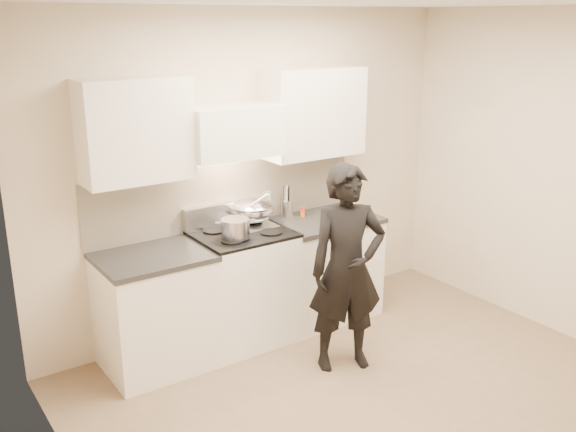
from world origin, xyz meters
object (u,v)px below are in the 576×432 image
(counter_right, at_px, (323,266))
(wok, at_px, (251,210))
(utensil_crock, at_px, (287,207))
(stove, at_px, (243,286))
(person, at_px, (347,269))

(counter_right, height_order, wok, wok)
(counter_right, relative_size, utensil_crock, 3.30)
(stove, distance_m, utensil_crock, 0.82)
(wok, xyz_separation_m, utensil_crock, (0.41, 0.07, -0.06))
(counter_right, height_order, person, person)
(counter_right, xyz_separation_m, utensil_crock, (-0.25, 0.21, 0.55))
(counter_right, bearing_deg, utensil_crock, 138.95)
(stove, xyz_separation_m, utensil_crock, (0.58, 0.21, 0.53))
(stove, xyz_separation_m, person, (0.42, -0.82, 0.33))
(counter_right, bearing_deg, stove, -180.00)
(person, bearing_deg, stove, 137.56)
(wok, bearing_deg, counter_right, -12.48)
(stove, xyz_separation_m, wok, (0.18, 0.14, 0.59))
(stove, height_order, counter_right, stove)
(person, bearing_deg, wok, 124.53)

